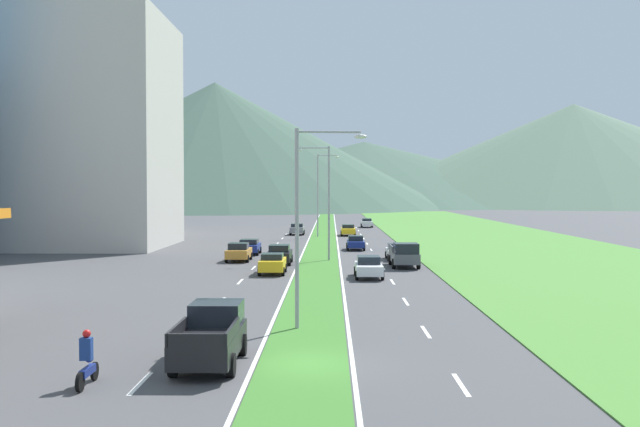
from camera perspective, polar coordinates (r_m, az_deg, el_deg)
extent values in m
plane|color=#424244|center=(26.77, -1.30, -11.52)|extent=(600.00, 600.00, 0.00)
cube|color=#387028|center=(86.25, 0.18, -2.22)|extent=(3.20, 240.00, 0.06)
cube|color=#477F33|center=(88.45, 13.66, -2.17)|extent=(24.00, 240.00, 0.06)
cube|color=silver|center=(25.00, -13.58, -12.53)|extent=(0.16, 2.80, 0.01)
cube|color=silver|center=(33.30, -9.81, -8.87)|extent=(0.16, 2.80, 0.01)
cube|color=silver|center=(41.77, -7.59, -6.67)|extent=(0.16, 2.80, 0.01)
cube|color=silver|center=(50.33, -6.13, -5.20)|extent=(0.16, 2.80, 0.01)
cube|color=silver|center=(58.93, -5.10, -4.16)|extent=(0.16, 2.80, 0.01)
cube|color=silver|center=(67.55, -4.34, -3.39)|extent=(0.16, 2.80, 0.01)
cube|color=silver|center=(76.20, -3.75, -2.78)|extent=(0.16, 2.80, 0.01)
cube|color=silver|center=(84.86, -3.28, -2.31)|extent=(0.16, 2.80, 0.01)
cube|color=silver|center=(93.53, -2.90, -1.92)|extent=(0.16, 2.80, 0.01)
cube|color=silver|center=(102.21, -2.58, -1.59)|extent=(0.16, 2.80, 0.01)
cube|color=silver|center=(110.89, -2.31, -1.32)|extent=(0.16, 2.80, 0.01)
cube|color=silver|center=(119.57, -2.08, -1.09)|extent=(0.16, 2.80, 0.01)
cube|color=silver|center=(24.60, 10.73, -12.75)|extent=(0.16, 2.80, 0.01)
cube|color=silver|center=(33.01, 8.10, -8.96)|extent=(0.16, 2.80, 0.01)
cube|color=silver|center=(41.54, 6.57, -6.71)|extent=(0.16, 2.80, 0.01)
cube|color=silver|center=(50.13, 5.57, -5.23)|extent=(0.16, 2.80, 0.01)
cube|color=silver|center=(58.76, 4.87, -4.18)|extent=(0.16, 2.80, 0.01)
cube|color=silver|center=(67.41, 4.34, -3.40)|extent=(0.16, 2.80, 0.01)
cube|color=silver|center=(76.07, 3.94, -2.79)|extent=(0.16, 2.80, 0.01)
cube|color=silver|center=(84.74, 3.62, -2.31)|extent=(0.16, 2.80, 0.01)
cube|color=silver|center=(93.42, 3.36, -1.92)|extent=(0.16, 2.80, 0.01)
cube|color=silver|center=(102.11, 3.14, -1.60)|extent=(0.16, 2.80, 0.01)
cube|color=silver|center=(110.80, 2.96, -1.32)|extent=(0.16, 2.80, 0.01)
cube|color=silver|center=(119.49, 2.81, -1.09)|extent=(0.16, 2.80, 0.01)
cube|color=silver|center=(86.29, -0.98, -2.23)|extent=(0.16, 240.00, 0.01)
cube|color=silver|center=(86.25, 1.34, -2.24)|extent=(0.16, 240.00, 0.01)
cube|color=#B7B2A8|center=(84.42, -17.62, 5.92)|extent=(17.98, 17.98, 24.54)
cylinder|color=beige|center=(86.57, -17.72, 15.24)|extent=(9.38, 9.38, 3.57)
cube|color=silver|center=(107.61, -14.56, 6.19)|extent=(13.08, 13.08, 28.78)
cone|color=#3D5647|center=(252.94, -8.03, 5.21)|extent=(155.63, 155.63, 41.90)
cone|color=#3D5647|center=(324.91, 3.42, 3.15)|extent=(218.74, 218.74, 26.74)
cone|color=#516B56|center=(319.25, 18.81, 4.32)|extent=(193.08, 193.08, 40.63)
cylinder|color=#99999E|center=(32.77, -1.78, -1.21)|extent=(0.18, 0.18, 8.87)
cylinder|color=#99999E|center=(32.91, 0.69, 6.27)|extent=(2.82, 0.35, 0.10)
ellipsoid|color=silver|center=(33.04, 3.14, 5.90)|extent=(0.56, 0.28, 0.20)
cylinder|color=#99999E|center=(64.22, 0.69, 0.77)|extent=(0.18, 0.18, 9.90)
cylinder|color=#99999E|center=(64.29, -0.49, 5.05)|extent=(2.64, 0.16, 0.10)
ellipsoid|color=silver|center=(64.29, -1.68, 4.87)|extent=(0.56, 0.28, 0.20)
cylinder|color=#99999E|center=(95.74, -0.18, 1.37)|extent=(0.18, 0.18, 10.68)
cylinder|color=#99999E|center=(95.88, 0.56, 4.47)|extent=(2.48, 0.21, 0.10)
ellipsoid|color=silver|center=(95.92, 1.31, 4.35)|extent=(0.56, 0.28, 0.20)
cube|color=slate|center=(100.97, -1.76, -1.24)|extent=(1.82, 4.27, 0.76)
cube|color=black|center=(100.77, -1.77, -0.91)|extent=(1.57, 1.88, 0.44)
cylinder|color=black|center=(102.36, -2.22, -1.41)|extent=(0.22, 0.64, 0.64)
cylinder|color=black|center=(102.28, -1.24, -1.41)|extent=(0.22, 0.64, 0.64)
cylinder|color=black|center=(99.72, -2.30, -1.50)|extent=(0.22, 0.64, 0.64)
cylinder|color=black|center=(99.64, -1.30, -1.50)|extent=(0.22, 0.64, 0.64)
cube|color=navy|center=(70.96, -5.43, -2.61)|extent=(1.88, 4.31, 0.66)
cube|color=black|center=(70.74, -5.44, -2.17)|extent=(1.61, 1.90, 0.47)
cylinder|color=black|center=(72.41, -6.02, -2.79)|extent=(0.22, 0.64, 0.64)
cylinder|color=black|center=(72.22, -4.60, -2.80)|extent=(0.22, 0.64, 0.64)
cylinder|color=black|center=(69.76, -6.28, -2.97)|extent=(0.22, 0.64, 0.64)
cylinder|color=black|center=(69.56, -4.81, -2.97)|extent=(0.22, 0.64, 0.64)
cube|color=silver|center=(65.68, 5.97, -3.00)|extent=(1.87, 4.29, 0.62)
cube|color=black|center=(65.81, 5.96, -2.51)|extent=(1.61, 1.89, 0.48)
cylinder|color=black|center=(64.48, 6.87, -3.37)|extent=(0.22, 0.64, 0.64)
cylinder|color=black|center=(64.31, 5.28, -3.37)|extent=(0.22, 0.64, 0.64)
cylinder|color=black|center=(67.11, 6.64, -3.16)|extent=(0.22, 0.64, 0.64)
cylinder|color=black|center=(66.95, 5.10, -3.17)|extent=(0.22, 0.64, 0.64)
cube|color=black|center=(61.74, -3.11, -3.24)|extent=(1.89, 4.70, 0.75)
cube|color=black|center=(61.50, -3.13, -2.65)|extent=(1.62, 2.07, 0.55)
cylinder|color=black|center=(63.29, -3.84, -3.45)|extent=(0.22, 0.64, 0.64)
cylinder|color=black|center=(63.17, -2.20, -3.46)|extent=(0.22, 0.64, 0.64)
cylinder|color=black|center=(60.40, -4.07, -3.71)|extent=(0.22, 0.64, 0.64)
cylinder|color=black|center=(60.28, -2.35, -3.72)|extent=(0.22, 0.64, 0.64)
cube|color=#C6842D|center=(64.49, -6.23, -3.04)|extent=(1.87, 4.26, 0.72)
cube|color=black|center=(64.27, -6.25, -2.49)|extent=(1.61, 1.87, 0.54)
cylinder|color=black|center=(65.94, -6.87, -3.25)|extent=(0.22, 0.64, 0.64)
cylinder|color=black|center=(65.73, -5.31, -3.26)|extent=(0.22, 0.64, 0.64)
cylinder|color=black|center=(63.34, -7.19, -3.46)|extent=(0.22, 0.64, 0.64)
cylinder|color=black|center=(63.12, -5.57, -3.47)|extent=(0.22, 0.64, 0.64)
cube|color=navy|center=(75.94, 2.74, -2.33)|extent=(1.71, 4.05, 0.61)
cube|color=black|center=(76.06, 2.74, -1.90)|extent=(1.47, 1.78, 0.51)
cylinder|color=black|center=(74.74, 3.40, -2.63)|extent=(0.22, 0.64, 0.64)
cylinder|color=black|center=(74.69, 2.14, -2.64)|extent=(0.22, 0.64, 0.64)
cylinder|color=black|center=(77.24, 3.32, -2.49)|extent=(0.22, 0.64, 0.64)
cylinder|color=black|center=(77.19, 2.10, -2.49)|extent=(0.22, 0.64, 0.64)
cube|color=silver|center=(52.26, 3.74, -4.22)|extent=(1.81, 4.55, 0.66)
cube|color=black|center=(52.38, 3.73, -3.55)|extent=(1.56, 2.00, 0.53)
cylinder|color=black|center=(50.95, 4.80, -4.76)|extent=(0.22, 0.64, 0.64)
cylinder|color=black|center=(50.86, 2.84, -4.76)|extent=(0.22, 0.64, 0.64)
cylinder|color=black|center=(53.75, 4.60, -4.41)|extent=(0.22, 0.64, 0.64)
cylinder|color=black|center=(53.66, 2.73, -4.41)|extent=(0.22, 0.64, 0.64)
cube|color=yellow|center=(99.25, 2.17, -1.32)|extent=(1.83, 4.76, 0.68)
cube|color=black|center=(99.40, 2.16, -0.98)|extent=(1.57, 2.09, 0.47)
cylinder|color=black|center=(97.82, 2.70, -1.57)|extent=(0.22, 0.64, 0.64)
cylinder|color=black|center=(97.78, 1.67, -1.57)|extent=(0.22, 0.64, 0.64)
cylinder|color=black|center=(100.76, 2.64, -1.46)|extent=(0.22, 0.64, 0.64)
cylinder|color=black|center=(100.72, 1.65, -1.46)|extent=(0.22, 0.64, 0.64)
cube|color=silver|center=(120.72, 3.60, -0.75)|extent=(1.71, 4.49, 0.68)
cube|color=black|center=(120.87, 3.59, -0.48)|extent=(1.47, 1.98, 0.43)
cylinder|color=black|center=(119.39, 4.02, -0.94)|extent=(0.22, 0.64, 0.64)
cylinder|color=black|center=(119.30, 3.24, -0.94)|extent=(0.22, 0.64, 0.64)
cylinder|color=black|center=(122.16, 3.95, -0.88)|extent=(0.22, 0.64, 0.64)
cylinder|color=black|center=(122.08, 3.18, -0.88)|extent=(0.22, 0.64, 0.64)
cube|color=yellow|center=(54.55, -3.65, -3.91)|extent=(1.77, 4.03, 0.77)
cube|color=black|center=(54.33, -3.67, -3.30)|extent=(1.52, 1.77, 0.43)
cylinder|color=black|center=(55.90, -4.42, -4.16)|extent=(0.22, 0.64, 0.64)
cylinder|color=black|center=(55.77, -2.68, -4.17)|extent=(0.22, 0.64, 0.64)
cylinder|color=black|center=(53.43, -4.66, -4.45)|extent=(0.22, 0.64, 0.64)
cylinder|color=black|center=(53.29, -2.84, -4.46)|extent=(0.22, 0.64, 0.64)
cube|color=#515459|center=(59.87, 6.45, -3.31)|extent=(2.00, 5.40, 0.80)
cube|color=black|center=(58.21, 6.61, -2.67)|extent=(1.84, 2.00, 0.80)
cube|color=#515459|center=(61.00, 7.23, -2.63)|extent=(0.10, 3.20, 0.44)
cube|color=#515459|center=(60.82, 5.47, -2.64)|extent=(0.10, 3.20, 0.44)
cube|color=#515459|center=(62.44, 6.21, -2.52)|extent=(1.84, 0.10, 0.44)
cylinder|color=black|center=(58.40, 7.54, -3.84)|extent=(0.26, 0.80, 0.80)
cylinder|color=black|center=(58.21, 5.66, -3.85)|extent=(0.26, 0.80, 0.80)
cylinder|color=black|center=(61.61, 7.19, -3.54)|extent=(0.26, 0.80, 0.80)
cylinder|color=black|center=(61.42, 5.41, -3.55)|extent=(0.26, 0.80, 0.80)
cube|color=black|center=(26.83, -8.43, -9.76)|extent=(2.00, 5.40, 0.80)
cube|color=black|center=(28.24, -7.91, -7.52)|extent=(1.84, 2.00, 0.80)
cube|color=black|center=(25.82, -10.92, -8.84)|extent=(0.10, 3.20, 0.44)
cube|color=black|center=(25.50, -6.73, -8.95)|extent=(0.10, 3.20, 0.44)
cube|color=black|center=(24.15, -9.46, -9.58)|extent=(1.84, 0.10, 0.44)
cylinder|color=black|center=(28.63, -9.82, -9.84)|extent=(0.26, 0.80, 0.80)
cylinder|color=black|center=(28.35, -5.94, -9.95)|extent=(0.26, 0.80, 0.80)
cylinder|color=black|center=(25.53, -11.19, -11.30)|extent=(0.26, 0.80, 0.80)
cylinder|color=black|center=(25.21, -6.83, -11.45)|extent=(0.26, 0.80, 0.80)
cylinder|color=black|center=(25.73, -16.87, -11.47)|extent=(0.10, 0.60, 0.60)
cylinder|color=black|center=(24.43, -17.89, -12.20)|extent=(0.12, 0.60, 0.60)
cube|color=navy|center=(25.04, -17.37, -11.44)|extent=(0.20, 1.12, 0.25)
ellipsoid|color=navy|center=(25.14, -17.23, -10.55)|extent=(0.24, 0.44, 0.24)
cube|color=navy|center=(24.79, -17.46, -9.86)|extent=(0.36, 0.28, 0.70)
sphere|color=red|center=(24.74, -17.43, -8.77)|extent=(0.26, 0.26, 0.26)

